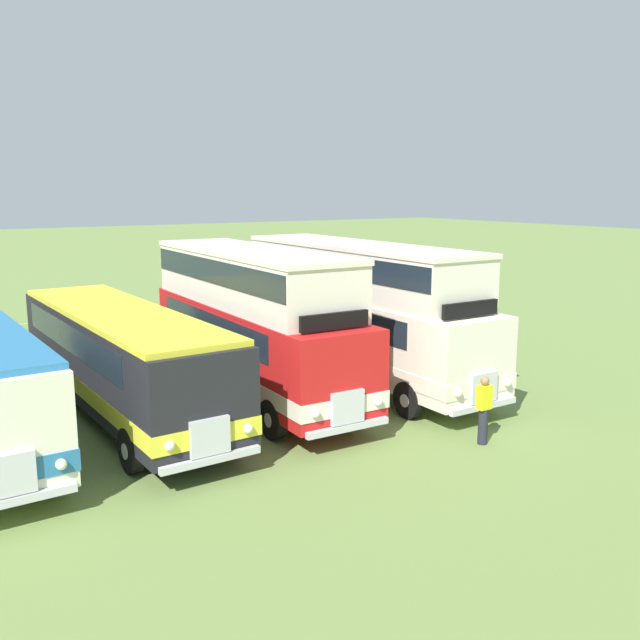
# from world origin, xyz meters

# --- Properties ---
(bus_fifth_in_row) EXTENTS (2.93, 11.35, 2.99)m
(bus_fifth_in_row) POSITION_xyz_m (3.86, 0.17, 1.76)
(bus_fifth_in_row) COLOR black
(bus_fifth_in_row) RESTS_ON ground
(bus_sixth_in_row) EXTENTS (2.75, 10.13, 4.49)m
(bus_sixth_in_row) POSITION_xyz_m (7.72, -0.25, 2.47)
(bus_sixth_in_row) COLOR red
(bus_sixth_in_row) RESTS_ON ground
(bus_seventh_in_row) EXTENTS (2.62, 11.22, 4.49)m
(bus_seventh_in_row) POSITION_xyz_m (11.58, -0.22, 2.47)
(bus_seventh_in_row) COLOR silver
(bus_seventh_in_row) RESTS_ON ground
(marshal_person) EXTENTS (0.36, 0.24, 1.73)m
(marshal_person) POSITION_xyz_m (10.74, -6.76, 0.89)
(marshal_person) COLOR #23232D
(marshal_person) RESTS_ON ground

